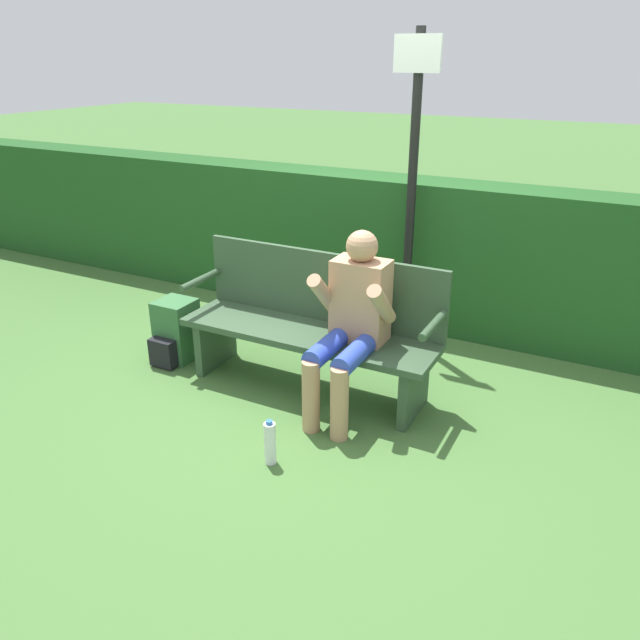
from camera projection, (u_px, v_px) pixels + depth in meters
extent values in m
plane|color=#426B33|center=(308.00, 388.00, 4.33)|extent=(40.00, 40.00, 0.00)
cube|color=#1E4C1E|center=(390.00, 249.00, 5.29)|extent=(12.00, 0.43, 1.22)
cube|color=#334C33|center=(307.00, 334.00, 4.17)|extent=(1.77, 0.48, 0.05)
cube|color=#334C33|center=(322.00, 286.00, 4.24)|extent=(1.77, 0.04, 0.49)
cube|color=#334C33|center=(216.00, 341.00, 4.58)|extent=(0.06, 0.43, 0.39)
cube|color=#334C33|center=(414.00, 389.00, 3.93)|extent=(0.06, 0.43, 0.39)
cylinder|color=#334C33|center=(201.00, 280.00, 4.44)|extent=(0.05, 0.43, 0.05)
cylinder|color=#334C33|center=(434.00, 325.00, 3.71)|extent=(0.05, 0.43, 0.05)
cube|color=tan|center=(361.00, 301.00, 3.94)|extent=(0.35, 0.22, 0.53)
sphere|color=tan|center=(362.00, 246.00, 3.80)|extent=(0.20, 0.20, 0.20)
cylinder|color=#2D47B7|center=(329.00, 346.00, 3.87)|extent=(0.13, 0.49, 0.13)
cylinder|color=#2D47B7|center=(357.00, 352.00, 3.79)|extent=(0.13, 0.49, 0.13)
cylinder|color=tan|center=(311.00, 396.00, 3.77)|extent=(0.11, 0.11, 0.47)
cylinder|color=tan|center=(339.00, 404.00, 3.69)|extent=(0.11, 0.11, 0.47)
cylinder|color=tan|center=(324.00, 294.00, 3.90)|extent=(0.09, 0.33, 0.33)
cylinder|color=tan|center=(382.00, 305.00, 3.73)|extent=(0.09, 0.33, 0.33)
cube|color=#336638|center=(177.00, 330.00, 4.67)|extent=(0.27, 0.26, 0.46)
cube|color=black|center=(163.00, 353.00, 4.58)|extent=(0.20, 0.09, 0.21)
cylinder|color=white|center=(270.00, 443.00, 3.50)|extent=(0.07, 0.07, 0.26)
cylinder|color=#2D66B2|center=(269.00, 422.00, 3.44)|extent=(0.04, 0.04, 0.02)
cylinder|color=black|center=(411.00, 195.00, 4.69)|extent=(0.07, 0.07, 2.31)
cube|color=silver|center=(417.00, 53.00, 4.26)|extent=(0.34, 0.02, 0.25)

